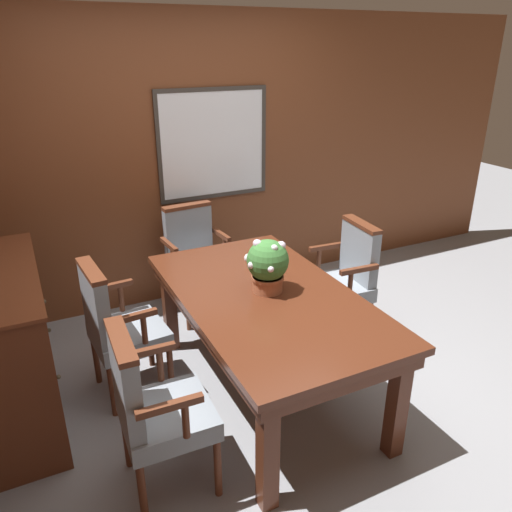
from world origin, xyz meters
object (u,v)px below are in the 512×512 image
chair_left_far (117,324)px  chair_left_near (153,404)px  chair_head_far (195,255)px  sideboard_cabinet (10,347)px  chair_right_far (345,275)px  potted_plant (268,264)px  dining_table (267,308)px

chair_left_far → chair_left_near: same height
chair_left_near → chair_head_far: 1.89m
sideboard_cabinet → chair_left_far: bearing=-8.2°
chair_right_far → chair_head_far: (-0.91, 0.89, 0.00)m
chair_right_far → chair_head_far: same height
chair_left_far → potted_plant: potted_plant is taller
dining_table → chair_right_far: chair_right_far is taller
potted_plant → chair_left_near: bearing=-151.9°
dining_table → chair_head_far: chair_head_far is taller
chair_left_near → sideboard_cabinet: size_ratio=0.73×
chair_left_near → sideboard_cabinet: (-0.62, 0.95, -0.04)m
dining_table → chair_right_far: bearing=23.4°
chair_left_near → potted_plant: potted_plant is taller
chair_right_far → chair_head_far: bearing=-130.4°
chair_head_far → sideboard_cabinet: bearing=-157.4°
chair_right_far → potted_plant: (-0.85, -0.34, 0.40)m
dining_table → chair_head_far: (-0.03, 1.27, -0.12)m
dining_table → sideboard_cabinet: 1.58m
dining_table → potted_plant: potted_plant is taller
dining_table → chair_left_near: (-0.86, -0.43, -0.12)m
potted_plant → dining_table: bearing=-121.9°
dining_table → potted_plant: size_ratio=5.29×
chair_head_far → sideboard_cabinet: sideboard_cabinet is taller
potted_plant → sideboard_cabinet: (-1.51, 0.47, -0.44)m
chair_left_far → chair_right_far: size_ratio=1.00×
chair_right_far → potted_plant: potted_plant is taller
dining_table → chair_left_far: (-0.85, 0.42, -0.12)m
potted_plant → chair_head_far: bearing=92.6°
dining_table → chair_left_far: size_ratio=1.92×
chair_right_far → chair_left_near: bearing=-61.0°
chair_right_far → chair_head_far: 1.27m
dining_table → sideboard_cabinet: sideboard_cabinet is taller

